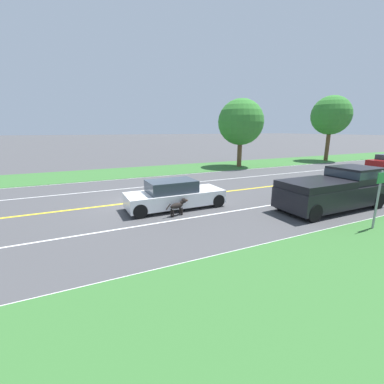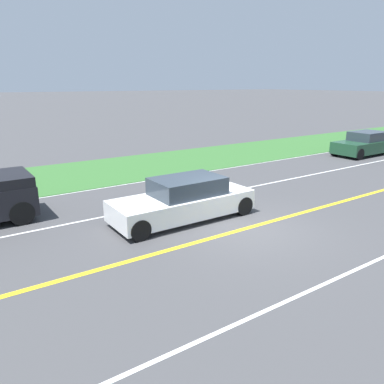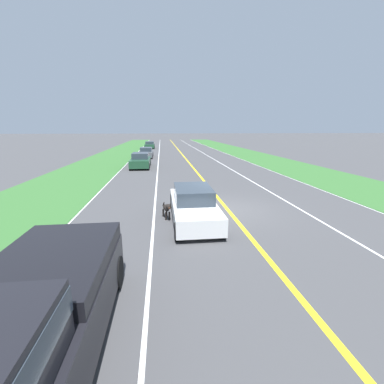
{
  "view_description": "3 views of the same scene",
  "coord_description": "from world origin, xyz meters",
  "px_view_note": "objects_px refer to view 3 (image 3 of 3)",
  "views": [
    {
      "loc": [
        13.14,
        -3.25,
        3.76
      ],
      "look_at": [
        2.21,
        1.93,
        0.81
      ],
      "focal_mm": 24.0,
      "sensor_mm": 36.0,
      "label": 1
    },
    {
      "loc": [
        -8.03,
        7.5,
        4.34
      ],
      "look_at": [
        2.01,
        0.7,
        0.81
      ],
      "focal_mm": 35.0,
      "sensor_mm": 36.0,
      "label": 2
    },
    {
      "loc": [
        3.08,
        11.49,
        3.8
      ],
      "look_at": [
        1.84,
        0.95,
        1.17
      ],
      "focal_mm": 24.0,
      "sensor_mm": 36.0,
      "label": 3
    }
  ],
  "objects_px": {
    "car_trailing_near": "(141,161)",
    "dog": "(167,208)",
    "pickup_truck": "(16,332)",
    "car_trailing_mid": "(146,153)",
    "car_trailing_far": "(150,145)",
    "ego_car": "(193,205)"
  },
  "relations": [
    {
      "from": "dog",
      "to": "car_trailing_near",
      "type": "bearing_deg",
      "value": -95.11
    },
    {
      "from": "car_trailing_mid",
      "to": "pickup_truck",
      "type": "bearing_deg",
      "value": 89.9
    },
    {
      "from": "car_trailing_mid",
      "to": "car_trailing_far",
      "type": "relative_size",
      "value": 0.99
    },
    {
      "from": "car_trailing_near",
      "to": "dog",
      "type": "bearing_deg",
      "value": 98.28
    },
    {
      "from": "car_trailing_far",
      "to": "dog",
      "type": "bearing_deg",
      "value": 93.38
    },
    {
      "from": "ego_car",
      "to": "dog",
      "type": "distance_m",
      "value": 1.17
    },
    {
      "from": "car_trailing_mid",
      "to": "ego_car",
      "type": "bearing_deg",
      "value": 97.65
    },
    {
      "from": "pickup_truck",
      "to": "car_trailing_near",
      "type": "relative_size",
      "value": 1.19
    },
    {
      "from": "ego_car",
      "to": "car_trailing_far",
      "type": "height_order",
      "value": "ego_car"
    },
    {
      "from": "pickup_truck",
      "to": "car_trailing_near",
      "type": "height_order",
      "value": "pickup_truck"
    },
    {
      "from": "car_trailing_near",
      "to": "ego_car",
      "type": "bearing_deg",
      "value": 102.11
    },
    {
      "from": "dog",
      "to": "car_trailing_near",
      "type": "xyz_separation_m",
      "value": [
        2.26,
        -15.57,
        0.2
      ]
    },
    {
      "from": "pickup_truck",
      "to": "car_trailing_mid",
      "type": "xyz_separation_m",
      "value": [
        -0.05,
        -31.88,
        -0.36
      ]
    },
    {
      "from": "car_trailing_near",
      "to": "car_trailing_mid",
      "type": "relative_size",
      "value": 1.08
    },
    {
      "from": "ego_car",
      "to": "dog",
      "type": "relative_size",
      "value": 4.05
    },
    {
      "from": "car_trailing_near",
      "to": "car_trailing_far",
      "type": "bearing_deg",
      "value": -89.63
    },
    {
      "from": "dog",
      "to": "car_trailing_mid",
      "type": "height_order",
      "value": "car_trailing_mid"
    },
    {
      "from": "ego_car",
      "to": "car_trailing_far",
      "type": "relative_size",
      "value": 1.11
    },
    {
      "from": "pickup_truck",
      "to": "car_trailing_far",
      "type": "height_order",
      "value": "pickup_truck"
    },
    {
      "from": "ego_car",
      "to": "car_trailing_near",
      "type": "distance_m",
      "value": 16.17
    },
    {
      "from": "pickup_truck",
      "to": "car_trailing_far",
      "type": "distance_m",
      "value": 48.34
    },
    {
      "from": "ego_car",
      "to": "car_trailing_mid",
      "type": "distance_m",
      "value": 25.11
    }
  ]
}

